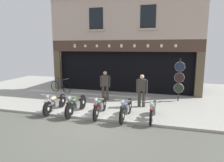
{
  "coord_description": "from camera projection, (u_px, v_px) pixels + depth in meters",
  "views": [
    {
      "loc": [
        2.7,
        -7.02,
        2.88
      ],
      "look_at": [
        0.05,
        2.56,
        1.17
      ],
      "focal_mm": 31.86,
      "sensor_mm": 36.0,
      "label": 1
    }
  ],
  "objects": [
    {
      "name": "motorcycle_center_right",
      "position": [
        126.0,
        108.0,
        8.04
      ],
      "size": [
        0.62,
        1.98,
        0.93
      ],
      "rotation": [
        0.0,
        0.0,
        3.11
      ],
      "color": "black",
      "rests_on": "ground"
    },
    {
      "name": "tyre_sign_pole",
      "position": [
        179.0,
        78.0,
        10.53
      ],
      "size": [
        0.53,
        0.07,
        2.29
      ],
      "color": "#232328",
      "rests_on": "ground"
    },
    {
      "name": "shopkeeper_center",
      "position": [
        142.0,
        89.0,
        9.57
      ],
      "size": [
        0.56,
        0.26,
        1.58
      ],
      "rotation": [
        0.0,
        0.0,
        3.04
      ],
      "color": "#38332D",
      "rests_on": "ground"
    },
    {
      "name": "motorcycle_left",
      "position": [
        55.0,
        102.0,
        8.92
      ],
      "size": [
        0.62,
        1.97,
        0.92
      ],
      "rotation": [
        0.0,
        0.0,
        3.19
      ],
      "color": "black",
      "rests_on": "ground"
    },
    {
      "name": "ground",
      "position": [
        84.0,
        132.0,
        6.94
      ],
      "size": [
        21.5,
        22.0,
        0.18
      ],
      "color": "#9D9D94"
    },
    {
      "name": "motorcycle_center_left",
      "position": [
        76.0,
        104.0,
        8.63
      ],
      "size": [
        0.62,
        2.0,
        0.93
      ],
      "rotation": [
        0.0,
        0.0,
        3.14
      ],
      "color": "black",
      "rests_on": "ground"
    },
    {
      "name": "shop_facade",
      "position": [
        128.0,
        64.0,
        14.25
      ],
      "size": [
        9.8,
        4.42,
        6.09
      ],
      "color": "black",
      "rests_on": "ground"
    },
    {
      "name": "salesman_left",
      "position": [
        105.0,
        84.0,
        10.77
      ],
      "size": [
        0.55,
        0.29,
        1.6
      ],
      "rotation": [
        0.0,
        0.0,
        3.33
      ],
      "color": "#38332D",
      "rests_on": "ground"
    },
    {
      "name": "leaning_bicycle",
      "position": [
        61.0,
        86.0,
        12.76
      ],
      "size": [
        1.67,
        0.61,
        0.95
      ],
      "rotation": [
        0.0,
        0.0,
        -1.83
      ],
      "color": "black",
      "rests_on": "ground"
    },
    {
      "name": "motorcycle_center",
      "position": [
        100.0,
        106.0,
        8.39
      ],
      "size": [
        0.62,
        1.99,
        0.92
      ],
      "rotation": [
        0.0,
        0.0,
        3.21
      ],
      "color": "black",
      "rests_on": "ground"
    },
    {
      "name": "advert_board_near",
      "position": [
        90.0,
        62.0,
        13.27
      ],
      "size": [
        0.78,
        0.03,
        1.02
      ],
      "color": "silver"
    },
    {
      "name": "motorcycle_right",
      "position": [
        153.0,
        110.0,
        7.91
      ],
      "size": [
        0.62,
        1.94,
        0.9
      ],
      "rotation": [
        0.0,
        0.0,
        3.11
      ],
      "color": "black",
      "rests_on": "ground"
    }
  ]
}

